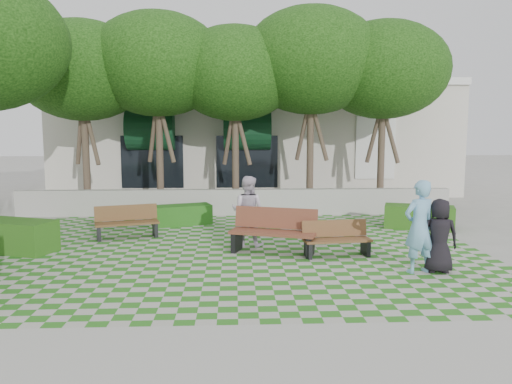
{
  "coord_description": "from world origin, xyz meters",
  "views": [
    {
      "loc": [
        -0.05,
        -11.01,
        2.99
      ],
      "look_at": [
        0.5,
        1.5,
        1.4
      ],
      "focal_mm": 35.0,
      "sensor_mm": 36.0,
      "label": 1
    }
  ],
  "objects_px": {
    "hedge_midleft": "(182,215)",
    "person_blue": "(419,227)",
    "hedge_west": "(11,236)",
    "bench_west": "(127,222)",
    "person_white": "(248,211)",
    "hedge_east": "(419,217)",
    "bench_mid": "(274,232)",
    "person_dark": "(439,236)",
    "bench_east": "(336,239)"
  },
  "relations": [
    {
      "from": "hedge_midleft",
      "to": "person_blue",
      "type": "height_order",
      "value": "person_blue"
    },
    {
      "from": "hedge_west",
      "to": "bench_west",
      "type": "bearing_deg",
      "value": 29.07
    },
    {
      "from": "bench_west",
      "to": "person_white",
      "type": "distance_m",
      "value": 3.49
    },
    {
      "from": "hedge_east",
      "to": "hedge_west",
      "type": "relative_size",
      "value": 0.9
    },
    {
      "from": "bench_west",
      "to": "hedge_midleft",
      "type": "height_order",
      "value": "bench_west"
    },
    {
      "from": "hedge_midleft",
      "to": "person_blue",
      "type": "xyz_separation_m",
      "value": [
        5.46,
        -5.49,
        0.66
      ]
    },
    {
      "from": "bench_west",
      "to": "hedge_east",
      "type": "relative_size",
      "value": 0.9
    },
    {
      "from": "bench_mid",
      "to": "bench_west",
      "type": "relative_size",
      "value": 1.22
    },
    {
      "from": "person_blue",
      "to": "person_white",
      "type": "distance_m",
      "value": 4.36
    },
    {
      "from": "bench_mid",
      "to": "person_white",
      "type": "bearing_deg",
      "value": 145.29
    },
    {
      "from": "bench_west",
      "to": "person_blue",
      "type": "relative_size",
      "value": 0.92
    },
    {
      "from": "person_dark",
      "to": "person_white",
      "type": "xyz_separation_m",
      "value": [
        -3.92,
        2.62,
        0.12
      ]
    },
    {
      "from": "hedge_midleft",
      "to": "person_blue",
      "type": "relative_size",
      "value": 0.91
    },
    {
      "from": "bench_west",
      "to": "bench_mid",
      "type": "bearing_deg",
      "value": -42.83
    },
    {
      "from": "bench_west",
      "to": "person_blue",
      "type": "height_order",
      "value": "person_blue"
    },
    {
      "from": "person_white",
      "to": "person_blue",
      "type": "bearing_deg",
      "value": 163.93
    },
    {
      "from": "bench_east",
      "to": "person_dark",
      "type": "bearing_deg",
      "value": -44.74
    },
    {
      "from": "hedge_east",
      "to": "person_blue",
      "type": "distance_m",
      "value": 4.93
    },
    {
      "from": "bench_mid",
      "to": "hedge_east",
      "type": "bearing_deg",
      "value": 49.96
    },
    {
      "from": "bench_west",
      "to": "person_white",
      "type": "xyz_separation_m",
      "value": [
        3.3,
        -1.04,
        0.47
      ]
    },
    {
      "from": "person_blue",
      "to": "person_dark",
      "type": "bearing_deg",
      "value": 163.36
    },
    {
      "from": "bench_mid",
      "to": "person_white",
      "type": "distance_m",
      "value": 1.09
    },
    {
      "from": "person_blue",
      "to": "person_dark",
      "type": "relative_size",
      "value": 1.25
    },
    {
      "from": "hedge_midleft",
      "to": "person_dark",
      "type": "distance_m",
      "value": 8.07
    },
    {
      "from": "bench_east",
      "to": "hedge_east",
      "type": "bearing_deg",
      "value": 37.85
    },
    {
      "from": "hedge_east",
      "to": "hedge_midleft",
      "type": "relative_size",
      "value": 1.12
    },
    {
      "from": "person_blue",
      "to": "bench_east",
      "type": "bearing_deg",
      "value": -62.3
    },
    {
      "from": "bench_east",
      "to": "bench_west",
      "type": "xyz_separation_m",
      "value": [
        -5.36,
        2.22,
        0.03
      ]
    },
    {
      "from": "bench_east",
      "to": "person_blue",
      "type": "relative_size",
      "value": 0.84
    },
    {
      "from": "person_dark",
      "to": "hedge_midleft",
      "type": "bearing_deg",
      "value": -35.07
    },
    {
      "from": "bench_east",
      "to": "hedge_midleft",
      "type": "height_order",
      "value": "bench_east"
    },
    {
      "from": "bench_east",
      "to": "bench_west",
      "type": "distance_m",
      "value": 5.8
    },
    {
      "from": "bench_mid",
      "to": "person_dark",
      "type": "height_order",
      "value": "person_dark"
    },
    {
      "from": "hedge_east",
      "to": "person_white",
      "type": "xyz_separation_m",
      "value": [
        -5.22,
        -1.95,
        0.55
      ]
    },
    {
      "from": "person_white",
      "to": "hedge_east",
      "type": "bearing_deg",
      "value": -138.66
    },
    {
      "from": "hedge_midleft",
      "to": "person_dark",
      "type": "relative_size",
      "value": 1.14
    },
    {
      "from": "hedge_west",
      "to": "person_dark",
      "type": "bearing_deg",
      "value": -13.02
    },
    {
      "from": "hedge_west",
      "to": "person_white",
      "type": "bearing_deg",
      "value": 3.57
    },
    {
      "from": "person_white",
      "to": "bench_west",
      "type": "bearing_deg",
      "value": 3.28
    },
    {
      "from": "hedge_west",
      "to": "bench_mid",
      "type": "bearing_deg",
      "value": -4.09
    },
    {
      "from": "bench_east",
      "to": "person_dark",
      "type": "xyz_separation_m",
      "value": [
        1.86,
        -1.44,
        0.38
      ]
    },
    {
      "from": "bench_east",
      "to": "hedge_west",
      "type": "xyz_separation_m",
      "value": [
        -7.89,
        0.81,
        -0.01
      ]
    },
    {
      "from": "bench_mid",
      "to": "person_white",
      "type": "relative_size",
      "value": 1.21
    },
    {
      "from": "bench_east",
      "to": "bench_west",
      "type": "bearing_deg",
      "value": 150.59
    },
    {
      "from": "hedge_midleft",
      "to": "person_white",
      "type": "xyz_separation_m",
      "value": [
        1.97,
        -2.87,
        0.59
      ]
    },
    {
      "from": "hedge_midleft",
      "to": "hedge_west",
      "type": "distance_m",
      "value": 5.03
    },
    {
      "from": "hedge_east",
      "to": "person_white",
      "type": "distance_m",
      "value": 5.6
    },
    {
      "from": "hedge_midleft",
      "to": "person_dark",
      "type": "bearing_deg",
      "value": -42.94
    },
    {
      "from": "person_blue",
      "to": "hedge_east",
      "type": "bearing_deg",
      "value": -127.65
    },
    {
      "from": "bench_mid",
      "to": "person_blue",
      "type": "xyz_separation_m",
      "value": [
        2.88,
        -1.8,
        0.45
      ]
    }
  ]
}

